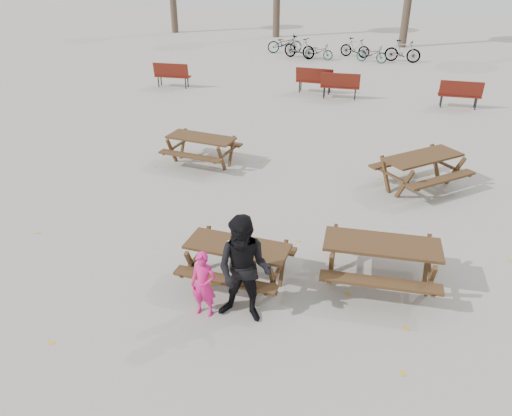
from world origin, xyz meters
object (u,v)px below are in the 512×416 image
(adult, at_px, (244,270))
(picnic_table_north, at_px, (202,150))
(picnic_table_east, at_px, (380,264))
(child, at_px, (204,284))
(soda_bottle, at_px, (229,246))
(food_tray, at_px, (246,248))
(picnic_table_far, at_px, (421,172))
(main_picnic_table, at_px, (238,254))

(adult, distance_m, picnic_table_north, 6.56)
(picnic_table_east, bearing_deg, child, -152.77)
(child, distance_m, picnic_table_east, 3.13)
(soda_bottle, distance_m, adult, 0.89)
(food_tray, xyz_separation_m, picnic_table_east, (2.21, 0.81, -0.36))
(picnic_table_far, bearing_deg, picnic_table_north, 136.56)
(soda_bottle, bearing_deg, main_picnic_table, 61.86)
(main_picnic_table, distance_m, food_tray, 0.28)
(picnic_table_north, relative_size, picnic_table_far, 0.92)
(child, distance_m, adult, 0.75)
(main_picnic_table, distance_m, soda_bottle, 0.32)
(main_picnic_table, bearing_deg, picnic_table_east, 17.50)
(picnic_table_north, bearing_deg, adult, -55.43)
(child, xyz_separation_m, picnic_table_east, (2.59, 1.74, -0.15))
(food_tray, height_order, adult, adult)
(main_picnic_table, xyz_separation_m, adult, (0.45, -0.88, 0.34))
(adult, bearing_deg, child, -172.38)
(adult, relative_size, picnic_table_far, 0.94)
(picnic_table_east, relative_size, picnic_table_north, 1.09)
(food_tray, bearing_deg, picnic_table_far, 62.38)
(picnic_table_far, bearing_deg, picnic_table_east, -143.32)
(main_picnic_table, relative_size, food_tray, 10.00)
(child, height_order, picnic_table_north, child)
(main_picnic_table, bearing_deg, food_tray, -18.65)
(soda_bottle, height_order, adult, adult)
(soda_bottle, xyz_separation_m, picnic_table_north, (-2.77, 4.93, -0.45))
(main_picnic_table, height_order, food_tray, food_tray)
(picnic_table_far, bearing_deg, adult, -158.97)
(adult, height_order, picnic_table_east, adult)
(picnic_table_north, bearing_deg, main_picnic_table, -54.84)
(picnic_table_east, distance_m, picnic_table_north, 6.60)
(adult, bearing_deg, soda_bottle, 125.40)
(main_picnic_table, bearing_deg, child, -102.01)
(food_tray, xyz_separation_m, adult, (0.27, -0.82, 0.14))
(main_picnic_table, relative_size, adult, 0.97)
(child, bearing_deg, picnic_table_far, 59.85)
(soda_bottle, distance_m, picnic_table_north, 5.67)
(picnic_table_north, bearing_deg, child, -61.07)
(main_picnic_table, xyz_separation_m, picnic_table_north, (-2.86, 4.76, -0.19))
(food_tray, relative_size, adult, 0.10)
(food_tray, xyz_separation_m, picnic_table_far, (2.70, 5.16, -0.37))
(soda_bottle, distance_m, picnic_table_far, 6.06)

